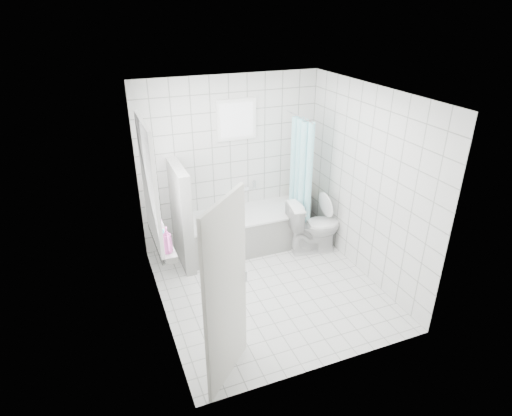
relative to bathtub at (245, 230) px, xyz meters
name	(u,v)px	position (x,y,z in m)	size (l,w,h in m)	color
ground	(268,287)	(-0.08, -1.12, -0.29)	(3.00, 3.00, 0.00)	white
ceiling	(271,93)	(-0.08, -1.12, 2.31)	(3.00, 3.00, 0.00)	white
wall_back	(231,162)	(-0.08, 0.38, 1.01)	(2.80, 0.02, 2.60)	white
wall_front	(333,264)	(-0.08, -2.62, 1.01)	(2.80, 0.02, 2.60)	white
wall_left	(155,220)	(-1.48, -1.12, 1.01)	(0.02, 3.00, 2.60)	white
wall_right	(366,184)	(1.32, -1.12, 1.01)	(0.02, 3.00, 2.60)	white
window_left	(152,185)	(-1.44, -0.82, 1.31)	(0.01, 0.90, 1.40)	white
window_back	(237,120)	(0.02, 0.33, 1.66)	(0.50, 0.01, 0.50)	white
window_sill	(162,240)	(-1.39, -0.82, 0.57)	(0.18, 1.02, 0.08)	white
door	(226,295)	(-1.05, -2.32, 0.71)	(0.04, 0.80, 2.00)	silver
bathtub	(245,230)	(0.00, 0.00, 0.00)	(1.83, 0.77, 0.58)	white
partition_wall	(181,216)	(-0.98, -0.05, 0.46)	(0.15, 0.85, 1.50)	white
tiled_ledge	(297,213)	(1.04, 0.26, -0.02)	(0.40, 0.24, 0.55)	white
toilet	(314,226)	(0.95, -0.47, 0.12)	(0.46, 0.80, 0.82)	white
curtain_rod	(300,117)	(0.85, -0.02, 1.71)	(0.02, 0.02, 0.80)	silver
shower_curtain	(301,178)	(0.85, -0.15, 0.81)	(0.14, 0.48, 1.78)	#54EEF9
tub_faucet	(243,189)	(0.10, 0.34, 0.56)	(0.18, 0.06, 0.06)	silver
sill_bottles	(164,235)	(-1.38, -1.03, 0.74)	(0.15, 0.75, 0.32)	#E070D6
ledge_bottles	(299,193)	(1.04, 0.21, 0.38)	(0.19, 0.16, 0.26)	#178E32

